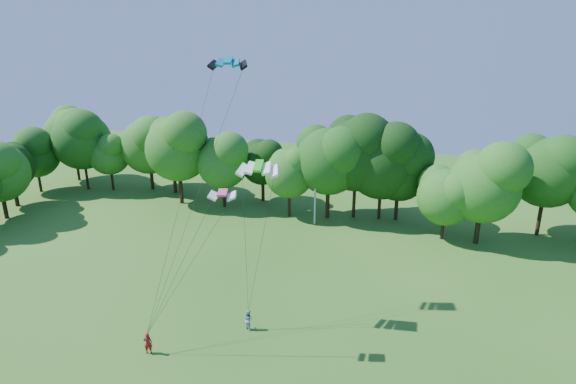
% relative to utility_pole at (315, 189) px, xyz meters
% --- Properties ---
extents(utility_pole, '(1.77, 0.46, 8.94)m').
position_rel_utility_pole_xyz_m(utility_pole, '(0.00, 0.00, 0.00)').
color(utility_pole, '#ADADA4').
rests_on(utility_pole, ground).
extents(kite_flyer_left, '(0.71, 0.62, 1.64)m').
position_rel_utility_pole_xyz_m(kite_flyer_left, '(-3.61, -27.93, -3.76)').
color(kite_flyer_left, maroon).
rests_on(kite_flyer_left, ground).
extents(kite_flyer_right, '(0.96, 0.87, 1.62)m').
position_rel_utility_pole_xyz_m(kite_flyer_right, '(1.78, -22.77, -3.77)').
color(kite_flyer_right, '#98ADD3').
rests_on(kite_flyer_right, ground).
extents(kite_teal, '(3.10, 2.07, 0.63)m').
position_rel_utility_pole_xyz_m(kite_teal, '(-1.50, -18.26, 15.25)').
color(kite_teal, '#046D8D').
rests_on(kite_teal, ground).
extents(kite_green, '(3.23, 1.92, 0.70)m').
position_rel_utility_pole_xyz_m(kite_green, '(1.96, -20.76, 7.92)').
color(kite_green, green).
rests_on(kite_green, ground).
extents(kite_pink, '(2.01, 1.40, 0.33)m').
position_rel_utility_pole_xyz_m(kite_pink, '(1.39, -25.22, 7.12)').
color(kite_pink, '#E64074').
rests_on(kite_pink, ground).
extents(tree_back_west, '(7.76, 7.76, 11.29)m').
position_rel_utility_pole_xyz_m(tree_back_west, '(-23.69, 5.15, 2.47)').
color(tree_back_west, black).
rests_on(tree_back_west, ground).
extents(tree_back_center, '(10.19, 10.19, 14.82)m').
position_rel_utility_pole_xyz_m(tree_back_center, '(7.10, 4.82, 4.68)').
color(tree_back_center, '#342014').
rests_on(tree_back_center, ground).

